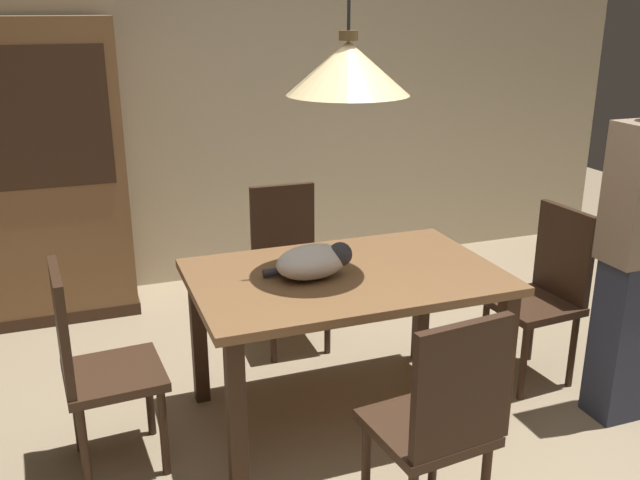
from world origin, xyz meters
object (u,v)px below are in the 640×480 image
object	(u,v)px
chair_left_side	(93,361)
chair_far_back	(288,259)
cat_sleeping	(314,261)
pendant_lamp	(348,67)
chair_near_front	(440,419)
hutch_bookcase	(32,181)
dining_table	(345,293)
person_standing	(640,258)
chair_right_side	(545,288)

from	to	relation	value
chair_left_side	chair_far_back	size ratio (longest dim) A/B	1.00
cat_sleeping	pendant_lamp	world-z (taller)	pendant_lamp
chair_near_front	hutch_bookcase	bearing A→B (deg)	117.22
dining_table	chair_near_front	bearing A→B (deg)	-89.46
chair_near_front	chair_far_back	distance (m)	1.76
chair_left_side	chair_far_back	distance (m)	1.43
hutch_bookcase	person_standing	world-z (taller)	hutch_bookcase
chair_left_side	person_standing	size ratio (longest dim) A/B	0.58
cat_sleeping	chair_left_side	bearing A→B (deg)	-179.81
hutch_bookcase	person_standing	xyz separation A→B (m)	(2.63, -2.21, -0.08)
chair_near_front	hutch_bookcase	world-z (taller)	hutch_bookcase
chair_left_side	chair_far_back	bearing A→B (deg)	38.00
chair_near_front	hutch_bookcase	xyz separation A→B (m)	(-1.36, 2.65, 0.38)
chair_near_front	cat_sleeping	size ratio (longest dim) A/B	2.35
chair_right_side	pendant_lamp	xyz separation A→B (m)	(-1.13, -0.01, 1.15)
cat_sleeping	hutch_bookcase	size ratio (longest dim) A/B	0.21
chair_right_side	hutch_bookcase	bearing A→B (deg)	144.60
hutch_bookcase	person_standing	distance (m)	3.43
dining_table	person_standing	xyz separation A→B (m)	(1.28, -0.44, 0.16)
cat_sleeping	pendant_lamp	distance (m)	0.85
chair_left_side	chair_near_front	world-z (taller)	same
chair_far_back	hutch_bookcase	size ratio (longest dim) A/B	0.50
dining_table	pendant_lamp	xyz separation A→B (m)	(0.00, 0.00, 1.01)
chair_far_back	cat_sleeping	distance (m)	0.95
cat_sleeping	chair_near_front	bearing A→B (deg)	-79.63
chair_far_back	pendant_lamp	world-z (taller)	pendant_lamp
dining_table	person_standing	size ratio (longest dim) A/B	0.87
dining_table	hutch_bookcase	size ratio (longest dim) A/B	0.76
chair_far_back	person_standing	distance (m)	1.86
pendant_lamp	hutch_bookcase	bearing A→B (deg)	127.41
chair_left_side	chair_far_back	xyz separation A→B (m)	(1.13, 0.88, 0.00)
chair_right_side	cat_sleeping	xyz separation A→B (m)	(-1.28, -0.01, 0.32)
chair_far_back	person_standing	world-z (taller)	person_standing
chair_right_side	chair_left_side	bearing A→B (deg)	-179.74
chair_left_side	person_standing	distance (m)	2.46
dining_table	cat_sleeping	xyz separation A→B (m)	(-0.15, -0.00, 0.18)
chair_near_front	pendant_lamp	size ratio (longest dim) A/B	0.72
chair_left_side	pendant_lamp	size ratio (longest dim) A/B	0.72
dining_table	chair_far_back	distance (m)	0.89
chair_near_front	cat_sleeping	xyz separation A→B (m)	(-0.16, 0.88, 0.32)
chair_far_back	hutch_bookcase	xyz separation A→B (m)	(-1.35, 0.89, 0.38)
dining_table	chair_right_side	xyz separation A→B (m)	(1.13, 0.01, -0.14)
person_standing	chair_near_front	bearing A→B (deg)	-160.87
dining_table	chair_far_back	size ratio (longest dim) A/B	1.51
cat_sleeping	hutch_bookcase	bearing A→B (deg)	124.15
chair_right_side	cat_sleeping	size ratio (longest dim) A/B	2.35
dining_table	chair_left_side	size ratio (longest dim) A/B	1.51
cat_sleeping	person_standing	bearing A→B (deg)	-16.94
person_standing	chair_right_side	bearing A→B (deg)	108.72
chair_left_side	chair_near_front	bearing A→B (deg)	-37.53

